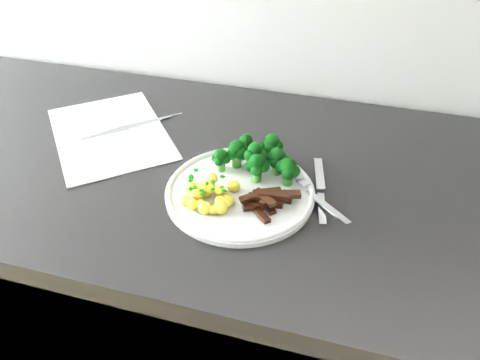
# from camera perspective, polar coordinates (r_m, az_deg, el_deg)

# --- Properties ---
(counter) EXTENTS (2.48, 0.62, 0.93)m
(counter) POSITION_cam_1_polar(r_m,az_deg,el_deg) (1.17, -3.88, -16.73)
(counter) COLOR black
(counter) RESTS_ON ground
(recipe_paper) EXTENTS (0.35, 0.36, 0.00)m
(recipe_paper) POSITION_cam_1_polar(r_m,az_deg,el_deg) (0.95, -15.94, 5.68)
(recipe_paper) COLOR white
(recipe_paper) RESTS_ON counter
(plate) EXTENTS (0.25, 0.25, 0.01)m
(plate) POSITION_cam_1_polar(r_m,az_deg,el_deg) (0.76, -0.00, -1.36)
(plate) COLOR white
(plate) RESTS_ON counter
(broccoli) EXTENTS (0.16, 0.09, 0.06)m
(broccoli) POSITION_cam_1_polar(r_m,az_deg,el_deg) (0.78, 2.57, 2.92)
(broccoli) COLOR #366D24
(broccoli) RESTS_ON plate
(potatoes) EXTENTS (0.09, 0.09, 0.04)m
(potatoes) POSITION_cam_1_polar(r_m,az_deg,el_deg) (0.73, -3.95, -1.97)
(potatoes) COLOR #FFEC40
(potatoes) RESTS_ON plate
(beef_strips) EXTENTS (0.09, 0.09, 0.03)m
(beef_strips) POSITION_cam_1_polar(r_m,az_deg,el_deg) (0.73, 3.55, -2.42)
(beef_strips) COLOR black
(beef_strips) RESTS_ON plate
(fork) EXTENTS (0.12, 0.12, 0.01)m
(fork) POSITION_cam_1_polar(r_m,az_deg,el_deg) (0.74, 9.83, -2.25)
(fork) COLOR silver
(fork) RESTS_ON plate
(knife) EXTENTS (0.04, 0.17, 0.02)m
(knife) POSITION_cam_1_polar(r_m,az_deg,el_deg) (0.76, 10.08, -2.11)
(knife) COLOR silver
(knife) RESTS_ON plate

